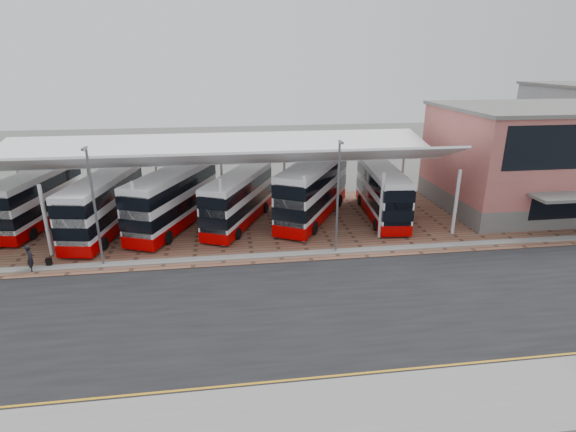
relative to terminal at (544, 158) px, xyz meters
name	(u,v)px	position (x,y,z in m)	size (l,w,h in m)	color
ground	(328,298)	(-23.00, -13.92, -4.66)	(140.00, 140.00, 0.00)	#50514B
road	(331,307)	(-23.00, -14.92, -4.65)	(120.00, 14.00, 0.02)	black
forecourt	(317,220)	(-21.00, -0.92, -4.63)	(72.00, 16.00, 0.06)	brown
sidewalk	(378,411)	(-23.00, -22.92, -4.59)	(120.00, 4.00, 0.14)	slate
north_kerb	(308,253)	(-23.00, -7.72, -4.59)	(120.00, 0.80, 0.14)	slate
yellow_line_near	(363,378)	(-23.00, -20.92, -4.63)	(120.00, 0.12, 0.01)	orange
yellow_line_far	(361,373)	(-23.00, -20.62, -4.63)	(120.00, 0.12, 0.01)	orange
canopy	(220,154)	(-29.00, 0.01, 1.14)	(37.00, 11.63, 7.07)	silver
terminal	(544,158)	(0.00, 0.00, 0.00)	(18.40, 14.40, 9.25)	#5F5D59
lamp_west	(94,204)	(-37.00, -7.65, -0.30)	(0.16, 0.90, 8.07)	#585A5F
lamp_east	(338,194)	(-21.00, -7.65, -0.30)	(0.16, 0.90, 8.07)	#585A5F
bus_0	(38,199)	(-44.01, 1.26, -2.42)	(4.24, 10.91, 4.39)	silver
bus_1	(104,205)	(-38.16, -1.40, -2.37)	(4.33, 11.14, 4.48)	silver
bus_2	(174,199)	(-32.87, -0.75, -2.29)	(6.72, 11.43, 4.65)	silver
bus_3	(239,200)	(-27.63, -0.91, -2.51)	(6.31, 10.30, 4.22)	silver
bus_4	(313,191)	(-21.25, -0.23, -2.18)	(8.13, 11.66, 4.87)	silver
bus_5	(382,193)	(-15.34, -0.82, -2.47)	(3.36, 10.60, 4.30)	silver
pedestrian	(30,258)	(-41.36, -7.92, -3.70)	(0.66, 0.43, 1.80)	black
suitcase	(49,262)	(-40.51, -7.35, -4.31)	(0.34, 0.24, 0.58)	black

